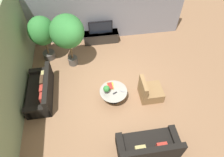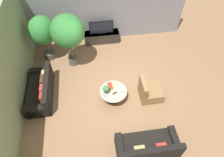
{
  "view_description": "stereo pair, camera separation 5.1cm",
  "coord_description": "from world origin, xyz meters",
  "px_view_note": "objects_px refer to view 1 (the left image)",
  "views": [
    {
      "loc": [
        -0.74,
        -4.56,
        6.13
      ],
      "look_at": [
        -0.02,
        0.1,
        0.55
      ],
      "focal_mm": 32.0,
      "sensor_mm": 36.0,
      "label": 1
    },
    {
      "loc": [
        -0.69,
        -4.57,
        6.13
      ],
      "look_at": [
        -0.02,
        0.1,
        0.55
      ],
      "focal_mm": 32.0,
      "sensor_mm": 36.0,
      "label": 2
    }
  ],
  "objects_px": {
    "television": "(101,27)",
    "potted_plant_tabletop": "(107,89)",
    "armchair_wicker": "(150,92)",
    "potted_palm_tall": "(42,32)",
    "couch_near_entry": "(148,147)",
    "media_console": "(101,37)",
    "couch_by_wall": "(41,91)",
    "coffee_table": "(113,93)",
    "potted_palm_corner": "(67,32)"
  },
  "relations": [
    {
      "from": "couch_near_entry",
      "to": "armchair_wicker",
      "type": "distance_m",
      "value": 2.08
    },
    {
      "from": "couch_near_entry",
      "to": "potted_palm_corner",
      "type": "relative_size",
      "value": 0.8
    },
    {
      "from": "media_console",
      "to": "television",
      "type": "relative_size",
      "value": 1.51
    },
    {
      "from": "couch_near_entry",
      "to": "potted_palm_tall",
      "type": "distance_m",
      "value": 5.73
    },
    {
      "from": "armchair_wicker",
      "to": "couch_by_wall",
      "type": "bearing_deg",
      "value": 81.2
    },
    {
      "from": "couch_by_wall",
      "to": "couch_near_entry",
      "type": "height_order",
      "value": "same"
    },
    {
      "from": "potted_plant_tabletop",
      "to": "couch_near_entry",
      "type": "bearing_deg",
      "value": -65.03
    },
    {
      "from": "media_console",
      "to": "potted_palm_tall",
      "type": "xyz_separation_m",
      "value": [
        -2.37,
        -0.74,
        1.08
      ]
    },
    {
      "from": "television",
      "to": "potted_palm_corner",
      "type": "xyz_separation_m",
      "value": [
        -1.35,
        -1.28,
        0.84
      ]
    },
    {
      "from": "coffee_table",
      "to": "couch_near_entry",
      "type": "distance_m",
      "value": 2.2
    },
    {
      "from": "potted_plant_tabletop",
      "to": "potted_palm_corner",
      "type": "bearing_deg",
      "value": 119.53
    },
    {
      "from": "armchair_wicker",
      "to": "potted_palm_tall",
      "type": "bearing_deg",
      "value": 54.4
    },
    {
      "from": "couch_near_entry",
      "to": "potted_palm_corner",
      "type": "distance_m",
      "value": 4.84
    },
    {
      "from": "armchair_wicker",
      "to": "television",
      "type": "bearing_deg",
      "value": 21.94
    },
    {
      "from": "couch_near_entry",
      "to": "television",
      "type": "bearing_deg",
      "value": -81.8
    },
    {
      "from": "coffee_table",
      "to": "potted_palm_corner",
      "type": "distance_m",
      "value": 2.81
    },
    {
      "from": "media_console",
      "to": "television",
      "type": "bearing_deg",
      "value": -90.0
    },
    {
      "from": "television",
      "to": "armchair_wicker",
      "type": "height_order",
      "value": "television"
    },
    {
      "from": "media_console",
      "to": "armchair_wicker",
      "type": "relative_size",
      "value": 1.88
    },
    {
      "from": "couch_by_wall",
      "to": "potted_palm_corner",
      "type": "distance_m",
      "value": 2.36
    },
    {
      "from": "media_console",
      "to": "couch_near_entry",
      "type": "height_order",
      "value": "couch_near_entry"
    },
    {
      "from": "potted_palm_corner",
      "to": "coffee_table",
      "type": "bearing_deg",
      "value": -55.47
    },
    {
      "from": "couch_by_wall",
      "to": "couch_near_entry",
      "type": "xyz_separation_m",
      "value": [
        3.31,
        -2.59,
        -0.01
      ]
    },
    {
      "from": "media_console",
      "to": "potted_palm_corner",
      "type": "relative_size",
      "value": 0.7
    },
    {
      "from": "armchair_wicker",
      "to": "potted_plant_tabletop",
      "type": "height_order",
      "value": "armchair_wicker"
    },
    {
      "from": "potted_palm_corner",
      "to": "potted_plant_tabletop",
      "type": "xyz_separation_m",
      "value": [
        1.16,
        -2.05,
        -1.02
      ]
    },
    {
      "from": "potted_palm_tall",
      "to": "potted_plant_tabletop",
      "type": "bearing_deg",
      "value": -49.93
    },
    {
      "from": "media_console",
      "to": "potted_plant_tabletop",
      "type": "xyz_separation_m",
      "value": [
        -0.19,
        -3.34,
        0.35
      ]
    },
    {
      "from": "armchair_wicker",
      "to": "potted_palm_corner",
      "type": "distance_m",
      "value": 3.72
    },
    {
      "from": "coffee_table",
      "to": "potted_palm_corner",
      "type": "height_order",
      "value": "potted_palm_corner"
    },
    {
      "from": "potted_palm_corner",
      "to": "potted_plant_tabletop",
      "type": "relative_size",
      "value": 7.5
    },
    {
      "from": "media_console",
      "to": "couch_by_wall",
      "type": "relative_size",
      "value": 0.84
    },
    {
      "from": "potted_palm_tall",
      "to": "potted_plant_tabletop",
      "type": "relative_size",
      "value": 6.51
    },
    {
      "from": "coffee_table",
      "to": "couch_near_entry",
      "type": "xyz_separation_m",
      "value": [
        0.72,
        -2.08,
        -0.03
      ]
    },
    {
      "from": "potted_palm_corner",
      "to": "armchair_wicker",
      "type": "bearing_deg",
      "value": -38.12
    },
    {
      "from": "couch_by_wall",
      "to": "media_console",
      "type": "bearing_deg",
      "value": 138.16
    },
    {
      "from": "television",
      "to": "potted_palm_corner",
      "type": "bearing_deg",
      "value": -136.38
    },
    {
      "from": "coffee_table",
      "to": "potted_plant_tabletop",
      "type": "xyz_separation_m",
      "value": [
        -0.25,
        -0.01,
        0.3
      ]
    },
    {
      "from": "coffee_table",
      "to": "television",
      "type": "bearing_deg",
      "value": 91.02
    },
    {
      "from": "couch_by_wall",
      "to": "armchair_wicker",
      "type": "bearing_deg",
      "value": 81.2
    },
    {
      "from": "television",
      "to": "couch_near_entry",
      "type": "distance_m",
      "value": 5.49
    },
    {
      "from": "television",
      "to": "potted_plant_tabletop",
      "type": "relative_size",
      "value": 3.5
    },
    {
      "from": "media_console",
      "to": "television",
      "type": "xyz_separation_m",
      "value": [
        -0.0,
        -0.0,
        0.53
      ]
    },
    {
      "from": "television",
      "to": "couch_near_entry",
      "type": "bearing_deg",
      "value": -81.8
    },
    {
      "from": "couch_near_entry",
      "to": "potted_palm_corner",
      "type": "bearing_deg",
      "value": -62.72
    },
    {
      "from": "television",
      "to": "potted_plant_tabletop",
      "type": "distance_m",
      "value": 3.35
    },
    {
      "from": "armchair_wicker",
      "to": "potted_plant_tabletop",
      "type": "bearing_deg",
      "value": 86.74
    },
    {
      "from": "media_console",
      "to": "couch_near_entry",
      "type": "distance_m",
      "value": 5.47
    },
    {
      "from": "armchair_wicker",
      "to": "potted_palm_tall",
      "type": "xyz_separation_m",
      "value": [
        -3.75,
        2.68,
        1.07
      ]
    },
    {
      "from": "coffee_table",
      "to": "potted_palm_corner",
      "type": "xyz_separation_m",
      "value": [
        -1.41,
        2.04,
        1.32
      ]
    }
  ]
}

